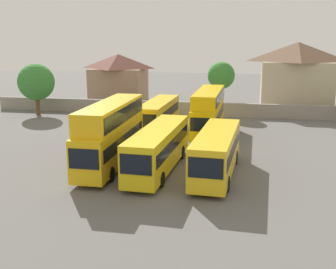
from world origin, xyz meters
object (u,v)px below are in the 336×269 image
bus_4 (159,114)px  house_terrace_centre (296,76)px  bus_2 (158,147)px  tree_behind_wall (221,76)px  tree_right_of_lot (36,82)px  bus_1 (111,131)px  bus_5 (208,110)px  house_terrace_left (119,79)px  bus_3 (216,151)px

bus_4 → house_terrace_centre: house_terrace_centre is taller
bus_2 → house_terrace_centre: size_ratio=1.18×
tree_behind_wall → tree_right_of_lot: bearing=-167.0°
bus_1 → house_terrace_centre: 34.46m
bus_1 → bus_2: bearing=83.8°
bus_4 → house_terrace_centre: bearing=138.4°
bus_4 → bus_5: bearing=91.7°
house_terrace_left → tree_right_of_lot: (-7.83, -11.18, 0.47)m
bus_1 → tree_right_of_lot: 26.17m
bus_5 → bus_3: bearing=8.8°
bus_3 → bus_4: (-7.26, 13.75, 0.03)m
tree_right_of_lot → tree_behind_wall: bearing=13.0°
bus_2 → house_terrace_left: (-12.81, 31.73, 1.93)m
bus_4 → house_terrace_left: bearing=-149.4°
house_terrace_centre → tree_behind_wall: (-10.12, -4.19, 0.25)m
bus_5 → tree_behind_wall: size_ratio=1.63×
bus_3 → bus_4: bus_4 is taller
tree_behind_wall → house_terrace_left: bearing=160.4°
bus_3 → house_terrace_left: bearing=-148.4°
bus_1 → bus_3: (8.45, -0.84, -0.97)m
bus_1 → house_terrace_left: bearing=-164.0°
bus_1 → house_terrace_centre: bearing=150.2°
bus_5 → house_terrace_left: size_ratio=1.38×
bus_2 → tree_behind_wall: (3.15, 26.05, 3.13)m
bus_3 → house_terrace_centre: (8.77, 30.63, 2.90)m
bus_4 → bus_2: bearing=13.6°
bus_1 → house_terrace_left: (-8.86, 31.29, 0.97)m
tree_behind_wall → bus_2: bearing=-96.9°
bus_3 → bus_5: 13.87m
bus_5 → house_terrace_centre: size_ratio=1.13×
bus_1 → bus_5: (6.59, 12.89, -0.24)m
bus_4 → tree_behind_wall: (5.91, 12.70, 3.12)m
house_terrace_left → house_terrace_centre: 26.13m
bus_5 → house_terrace_left: 24.05m
bus_4 → bus_5: size_ratio=0.96×
tree_behind_wall → tree_right_of_lot: (-23.78, -5.50, -0.74)m
bus_3 → bus_1: bearing=-92.4°
bus_1 → tree_right_of_lot: tree_right_of_lot is taller
bus_3 → house_terrace_centre: house_terrace_centre is taller
bus_1 → house_terrace_centre: size_ratio=1.16×
bus_3 → house_terrace_centre: 31.99m
bus_1 → bus_3: 8.55m
bus_1 → house_terrace_centre: house_terrace_centre is taller
bus_1 → house_terrace_left: size_ratio=1.41×
house_terrace_left → bus_5: bearing=-50.0°
tree_behind_wall → house_terrace_centre: bearing=22.5°
bus_1 → bus_3: bus_1 is taller
bus_2 → house_terrace_centre: (13.27, 30.24, 2.89)m
bus_4 → house_terrace_centre: size_ratio=1.09×
bus_3 → tree_right_of_lot: bearing=-126.5°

